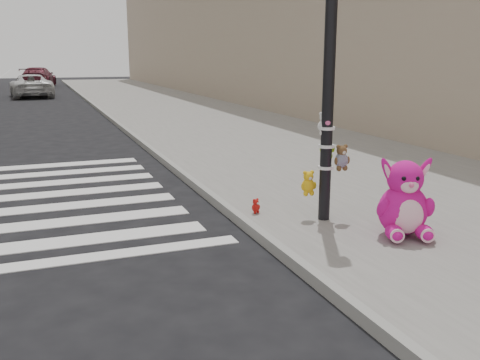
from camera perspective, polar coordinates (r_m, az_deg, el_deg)
name	(u,v)px	position (r m, az deg, el deg)	size (l,w,h in m)	color
ground	(178,314)	(5.29, -6.60, -14.03)	(120.00, 120.00, 0.00)	black
sidewalk_near	(257,136)	(15.98, 1.79, 4.71)	(7.00, 80.00, 0.14)	slate
curb_edge	(141,143)	(15.01, -10.48, 3.94)	(0.12, 80.00, 0.15)	gray
bld_near	(282,1)	(27.31, 4.55, 18.53)	(5.00, 60.00, 10.00)	tan
signal_pole	(328,99)	(7.43, 9.39, 8.47)	(0.67, 0.49, 4.00)	black
pink_bunny	(404,204)	(7.14, 17.12, -2.43)	(0.85, 0.92, 1.04)	#D5118A
red_teddy	(256,206)	(7.87, 1.69, -2.79)	(0.15, 0.11, 0.23)	red
car_white_near	(31,86)	(34.48, -21.40, 9.35)	(2.22, 4.82, 1.34)	silver
car_maroon_near	(38,77)	(45.66, -20.72, 10.23)	(2.14, 5.26, 1.53)	maroon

